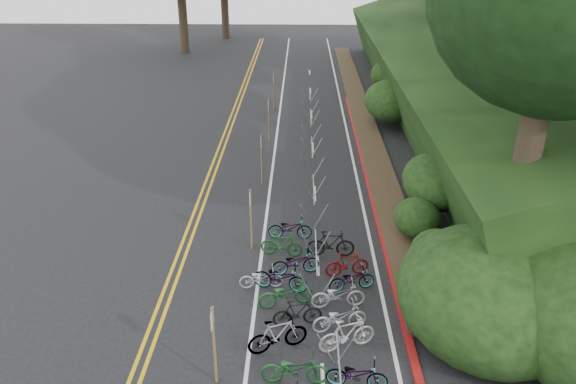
% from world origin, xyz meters
% --- Properties ---
extents(ground, '(120.00, 120.00, 0.00)m').
position_xyz_m(ground, '(0.00, 0.00, 0.00)').
color(ground, black).
rests_on(ground, ground).
extents(road_markings, '(7.47, 80.00, 0.01)m').
position_xyz_m(road_markings, '(0.63, 10.10, 0.00)').
color(road_markings, gold).
rests_on(road_markings, ground).
extents(red_curb, '(0.25, 28.00, 0.10)m').
position_xyz_m(red_curb, '(5.70, 12.00, 0.05)').
color(red_curb, maroon).
rests_on(red_curb, ground).
extents(embankment, '(14.30, 48.14, 9.11)m').
position_xyz_m(embankment, '(12.96, 19.04, 2.57)').
color(embankment, black).
rests_on(embankment, ground).
extents(bike_rack_front, '(1.10, 2.97, 1.08)m').
position_xyz_m(bike_rack_front, '(3.48, -2.58, 0.80)').
color(bike_rack_front, '#9EA0A2').
rests_on(bike_rack_front, ground).
extents(bike_racks_rest, '(1.14, 23.00, 1.17)m').
position_xyz_m(bike_racks_rest, '(3.00, 13.00, 0.85)').
color(bike_racks_rest, '#9EA0A2').
rests_on(bike_racks_rest, ground).
extents(signpost_near, '(0.08, 0.40, 2.44)m').
position_xyz_m(signpost_near, '(0.22, -1.95, 1.40)').
color(signpost_near, brown).
rests_on(signpost_near, ground).
extents(signposts_rest, '(0.08, 18.40, 2.50)m').
position_xyz_m(signposts_rest, '(0.60, 14.00, 1.43)').
color(signposts_rest, brown).
rests_on(signposts_rest, ground).
extents(bike_front, '(0.69, 1.54, 0.79)m').
position_xyz_m(bike_front, '(1.13, 2.46, 0.39)').
color(bike_front, '#9E9EA3').
rests_on(bike_front, ground).
extents(bike_valet, '(3.43, 10.57, 1.09)m').
position_xyz_m(bike_valet, '(2.85, 1.10, 0.47)').
color(bike_valet, black).
rests_on(bike_valet, ground).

